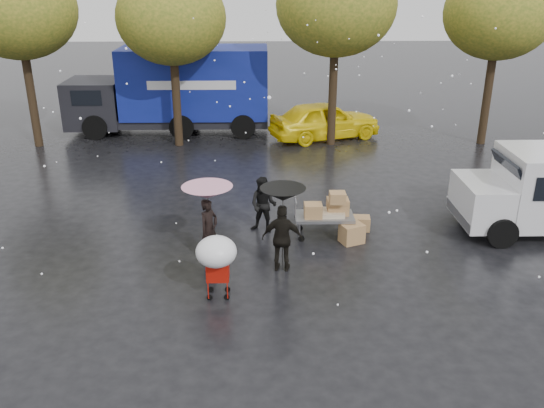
{
  "coord_description": "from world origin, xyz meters",
  "views": [
    {
      "loc": [
        -0.27,
        -11.99,
        6.46
      ],
      "look_at": [
        -0.01,
        1.0,
        1.13
      ],
      "focal_mm": 38.0,
      "sensor_mm": 36.0,
      "label": 1
    }
  ],
  "objects_px": {
    "person_pink": "(209,229)",
    "vendor_cart": "(328,210)",
    "blue_truck": "(175,90)",
    "person_black": "(283,238)",
    "shopping_cart": "(216,255)",
    "yellow_taxi": "(325,120)"
  },
  "relations": [
    {
      "from": "blue_truck",
      "to": "person_pink",
      "type": "bearing_deg",
      "value": -78.79
    },
    {
      "from": "person_pink",
      "to": "vendor_cart",
      "type": "xyz_separation_m",
      "value": [
        2.94,
        1.12,
        -0.02
      ]
    },
    {
      "from": "vendor_cart",
      "to": "shopping_cart",
      "type": "height_order",
      "value": "shopping_cart"
    },
    {
      "from": "shopping_cart",
      "to": "blue_truck",
      "type": "bearing_deg",
      "value": 100.96
    },
    {
      "from": "shopping_cart",
      "to": "yellow_taxi",
      "type": "xyz_separation_m",
      "value": [
        3.53,
        12.36,
        -0.3
      ]
    },
    {
      "from": "blue_truck",
      "to": "person_black",
      "type": "bearing_deg",
      "value": -71.86
    },
    {
      "from": "person_pink",
      "to": "person_black",
      "type": "xyz_separation_m",
      "value": [
        1.72,
        -0.67,
        0.06
      ]
    },
    {
      "from": "person_pink",
      "to": "blue_truck",
      "type": "relative_size",
      "value": 0.18
    },
    {
      "from": "person_black",
      "to": "shopping_cart",
      "type": "xyz_separation_m",
      "value": [
        -1.4,
        -1.29,
        0.26
      ]
    },
    {
      "from": "shopping_cart",
      "to": "yellow_taxi",
      "type": "height_order",
      "value": "yellow_taxi"
    },
    {
      "from": "shopping_cart",
      "to": "blue_truck",
      "type": "xyz_separation_m",
      "value": [
        -2.63,
        13.57,
        0.69
      ]
    },
    {
      "from": "vendor_cart",
      "to": "person_pink",
      "type": "bearing_deg",
      "value": -159.17
    },
    {
      "from": "person_pink",
      "to": "person_black",
      "type": "relative_size",
      "value": 0.93
    },
    {
      "from": "yellow_taxi",
      "to": "shopping_cart",
      "type": "bearing_deg",
      "value": 144.13
    },
    {
      "from": "person_black",
      "to": "shopping_cart",
      "type": "height_order",
      "value": "person_black"
    },
    {
      "from": "person_black",
      "to": "blue_truck",
      "type": "relative_size",
      "value": 0.19
    },
    {
      "from": "blue_truck",
      "to": "yellow_taxi",
      "type": "bearing_deg",
      "value": -11.17
    },
    {
      "from": "shopping_cart",
      "to": "yellow_taxi",
      "type": "distance_m",
      "value": 12.85
    },
    {
      "from": "shopping_cart",
      "to": "vendor_cart",
      "type": "bearing_deg",
      "value": 49.55
    },
    {
      "from": "blue_truck",
      "to": "vendor_cart",
      "type": "bearing_deg",
      "value": -63.45
    },
    {
      "from": "person_pink",
      "to": "yellow_taxi",
      "type": "relative_size",
      "value": 0.33
    },
    {
      "from": "person_black",
      "to": "shopping_cart",
      "type": "distance_m",
      "value": 1.92
    }
  ]
}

